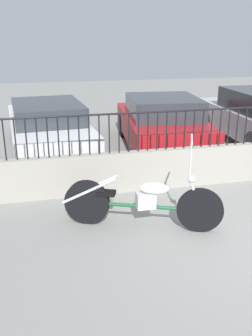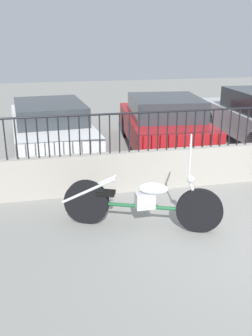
% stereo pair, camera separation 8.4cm
% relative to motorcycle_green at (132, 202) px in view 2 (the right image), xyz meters
% --- Properties ---
extents(low_wall, '(9.22, 0.18, 0.75)m').
position_rel_motorcycle_green_xyz_m(low_wall, '(1.77, 1.37, -0.03)').
color(low_wall, '#9E998E').
rests_on(low_wall, ground_plane).
extents(fence_railing, '(9.22, 0.04, 0.73)m').
position_rel_motorcycle_green_xyz_m(fence_railing, '(1.77, 1.37, 0.83)').
color(fence_railing, black).
rests_on(fence_railing, low_wall).
extents(motorcycle_green, '(2.28, 1.05, 1.42)m').
position_rel_motorcycle_green_xyz_m(motorcycle_green, '(0.00, 0.00, 0.00)').
color(motorcycle_green, black).
rests_on(motorcycle_green, ground_plane).
extents(car_white, '(2.12, 4.68, 1.23)m').
position_rel_motorcycle_green_xyz_m(car_white, '(-1.08, 4.39, 0.23)').
color(car_white, black).
rests_on(car_white, ground_plane).
extents(car_red, '(2.24, 4.12, 1.32)m').
position_rel_motorcycle_green_xyz_m(car_red, '(1.75, 3.94, 0.27)').
color(car_red, black).
rests_on(car_red, ground_plane).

